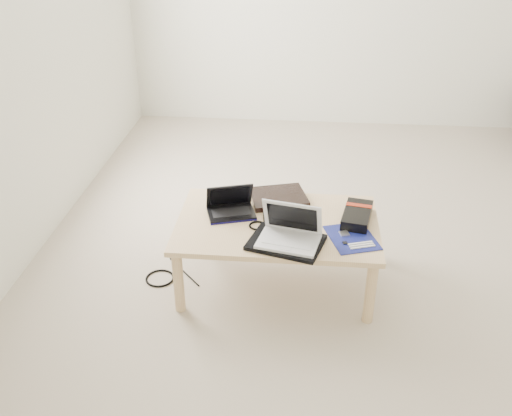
# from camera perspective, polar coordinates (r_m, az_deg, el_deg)

# --- Properties ---
(ground) EXTENTS (4.00, 4.00, 0.00)m
(ground) POSITION_cam_1_polar(r_m,az_deg,el_deg) (3.87, 9.90, -2.16)
(ground) COLOR beige
(ground) RESTS_ON ground
(coffee_table) EXTENTS (1.10, 0.70, 0.40)m
(coffee_table) POSITION_cam_1_polar(r_m,az_deg,el_deg) (3.14, 2.13, -2.17)
(coffee_table) COLOR tan
(coffee_table) RESTS_ON ground
(book) EXTENTS (0.38, 0.34, 0.03)m
(book) POSITION_cam_1_polar(r_m,az_deg,el_deg) (3.33, 2.22, 1.08)
(book) COLOR black
(book) RESTS_ON coffee_table
(netbook) EXTENTS (0.30, 0.25, 0.17)m
(netbook) POSITION_cam_1_polar(r_m,az_deg,el_deg) (3.18, -2.55, 0.06)
(netbook) COLOR black
(netbook) RESTS_ON coffee_table
(tablet) EXTENTS (0.24, 0.19, 0.01)m
(tablet) POSITION_cam_1_polar(r_m,az_deg,el_deg) (3.13, 2.76, -1.14)
(tablet) COLOR black
(tablet) RESTS_ON coffee_table
(remote) EXTENTS (0.13, 0.23, 0.02)m
(remote) POSITION_cam_1_polar(r_m,az_deg,el_deg) (3.19, 3.99, -0.44)
(remote) COLOR #BDBDC2
(remote) RESTS_ON coffee_table
(neoprene_sleeve) EXTENTS (0.43, 0.36, 0.02)m
(neoprene_sleeve) POSITION_cam_1_polar(r_m,az_deg,el_deg) (2.93, 3.02, -3.45)
(neoprene_sleeve) COLOR black
(neoprene_sleeve) RESTS_ON coffee_table
(white_laptop) EXTENTS (0.34, 0.27, 0.21)m
(white_laptop) POSITION_cam_1_polar(r_m,az_deg,el_deg) (2.90, 3.39, -2.51)
(white_laptop) COLOR silver
(white_laptop) RESTS_ON neoprene_sleeve
(motherboard) EXTENTS (0.30, 0.34, 0.01)m
(motherboard) POSITION_cam_1_polar(r_m,az_deg,el_deg) (3.02, 9.60, -2.93)
(motherboard) COLOR #0D1056
(motherboard) RESTS_ON coffee_table
(gpu_box) EXTENTS (0.19, 0.31, 0.06)m
(gpu_box) POSITION_cam_1_polar(r_m,az_deg,el_deg) (3.16, 10.07, -0.74)
(gpu_box) COLOR black
(gpu_box) RESTS_ON coffee_table
(cable_coil) EXTENTS (0.10, 0.10, 0.01)m
(cable_coil) POSITION_cam_1_polar(r_m,az_deg,el_deg) (3.07, 0.13, -1.76)
(cable_coil) COLOR black
(cable_coil) RESTS_ON coffee_table
(floor_cable_coil) EXTENTS (0.21, 0.21, 0.01)m
(floor_cable_coil) POSITION_cam_1_polar(r_m,az_deg,el_deg) (3.40, -9.58, -6.94)
(floor_cable_coil) COLOR black
(floor_cable_coil) RESTS_ON ground
(floor_cable_trail) EXTENTS (0.23, 0.26, 0.01)m
(floor_cable_trail) POSITION_cam_1_polar(r_m,az_deg,el_deg) (3.43, -7.20, -6.35)
(floor_cable_trail) COLOR black
(floor_cable_trail) RESTS_ON ground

